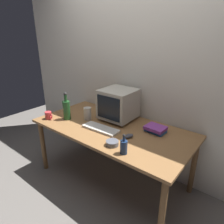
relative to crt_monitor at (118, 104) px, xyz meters
The scene contains 12 objects.
ground_plane 0.94m from the crt_monitor, 70.66° to the right, with size 6.00×6.00×0.00m, color slate.
back_wall 0.45m from the crt_monitor, 75.47° to the left, with size 4.00×0.08×2.50m, color silver.
desk 0.35m from the crt_monitor, 70.66° to the right, with size 1.78×0.89×0.72m.
crt_monitor is the anchor object (origin of this frame).
keyboard 0.39m from the crt_monitor, 86.78° to the right, with size 0.42×0.15×0.02m, color beige.
computer_mouse 0.50m from the crt_monitor, 39.77° to the right, with size 0.06×0.10×0.04m, color #3F3F47.
bottle_tall 0.62m from the crt_monitor, 141.82° to the right, with size 0.09×0.09×0.34m.
bottle_short 0.75m from the crt_monitor, 49.36° to the right, with size 0.06×0.06×0.19m.
book_stack 0.53m from the crt_monitor, ahead, with size 0.22×0.17×0.07m.
mug 0.86m from the crt_monitor, 142.26° to the right, with size 0.12×0.08×0.09m.
cd_spindle 0.63m from the crt_monitor, 58.34° to the right, with size 0.12×0.12×0.04m, color #595B66.
metal_canister 0.39m from the crt_monitor, 141.33° to the right, with size 0.09×0.09×0.15m, color #B7B2A8.
Camera 1 is at (1.27, -1.59, 1.71)m, focal length 32.46 mm.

